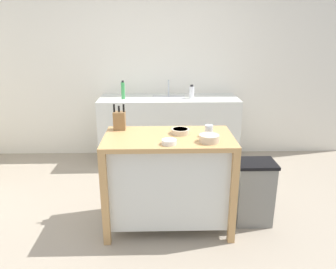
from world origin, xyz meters
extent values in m
plane|color=gray|center=(0.00, 0.00, 0.00)|extent=(6.73, 6.73, 0.00)
cube|color=silver|center=(0.00, 2.01, 1.30)|extent=(5.73, 0.10, 2.60)
cube|color=tan|center=(0.13, 0.06, 0.88)|extent=(1.15, 0.63, 0.04)
cube|color=silver|center=(0.13, 0.06, 0.48)|extent=(1.05, 0.53, 0.76)
cube|color=tan|center=(-0.41, -0.23, 0.43)|extent=(0.06, 0.06, 0.86)
cube|color=tan|center=(0.68, -0.23, 0.43)|extent=(0.06, 0.06, 0.86)
cube|color=tan|center=(-0.41, 0.34, 0.43)|extent=(0.06, 0.06, 0.86)
cube|color=tan|center=(0.68, 0.34, 0.43)|extent=(0.06, 0.06, 0.86)
cube|color=olive|center=(-0.32, 0.27, 0.98)|extent=(0.11, 0.09, 0.17)
cylinder|color=black|center=(-0.37, 0.27, 1.10)|extent=(0.02, 0.02, 0.07)
cylinder|color=black|center=(-0.32, 0.27, 1.10)|extent=(0.02, 0.02, 0.06)
cylinder|color=black|center=(-0.28, 0.27, 1.10)|extent=(0.02, 0.02, 0.07)
cylinder|color=silver|center=(0.13, -0.15, 0.92)|extent=(0.12, 0.12, 0.04)
cylinder|color=gray|center=(0.13, -0.15, 0.93)|extent=(0.10, 0.10, 0.01)
cylinder|color=beige|center=(0.24, 0.13, 0.92)|extent=(0.16, 0.16, 0.05)
cylinder|color=gray|center=(0.24, 0.13, 0.94)|extent=(0.13, 0.13, 0.01)
cylinder|color=beige|center=(0.47, -0.10, 0.93)|extent=(0.17, 0.17, 0.06)
cylinder|color=gray|center=(0.47, -0.10, 0.96)|extent=(0.14, 0.14, 0.01)
cylinder|color=silver|center=(0.49, 0.06, 0.95)|extent=(0.07, 0.07, 0.10)
cube|color=slate|center=(0.95, 0.09, 0.30)|extent=(0.34, 0.26, 0.60)
cube|color=black|center=(0.95, 0.09, 0.61)|extent=(0.36, 0.28, 0.03)
cube|color=silver|center=(0.18, 1.66, 0.46)|extent=(1.88, 0.60, 0.91)
cube|color=silver|center=(0.18, 1.64, 0.90)|extent=(0.44, 0.36, 0.03)
cylinder|color=#B7BCC1|center=(0.18, 1.80, 1.02)|extent=(0.02, 0.02, 0.22)
cylinder|color=green|center=(-0.43, 1.60, 1.02)|extent=(0.05, 0.05, 0.22)
cylinder|color=black|center=(-0.43, 1.60, 1.14)|extent=(0.03, 0.03, 0.02)
cylinder|color=white|center=(0.48, 1.63, 0.99)|extent=(0.07, 0.07, 0.16)
cylinder|color=black|center=(0.48, 1.63, 1.08)|extent=(0.04, 0.04, 0.02)
camera|label=1|loc=(0.06, -2.64, 1.80)|focal=34.47mm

